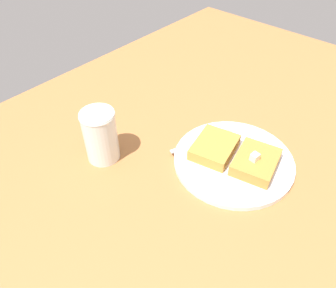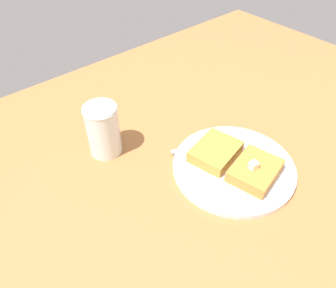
# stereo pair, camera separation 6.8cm
# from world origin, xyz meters

# --- Properties ---
(table_surface) EXTENTS (1.18, 1.18, 0.02)m
(table_surface) POSITION_xyz_m (0.00, 0.00, 0.01)
(table_surface) COLOR #A16537
(table_surface) RESTS_ON ground
(plate) EXTENTS (0.26, 0.26, 0.01)m
(plate) POSITION_xyz_m (0.01, 0.12, 0.03)
(plate) COLOR silver
(plate) RESTS_ON table_surface
(toast_slice_left) EXTENTS (0.10, 0.12, 0.03)m
(toast_slice_left) POSITION_xyz_m (-0.04, 0.11, 0.05)
(toast_slice_left) COLOR #AF7832
(toast_slice_left) RESTS_ON plate
(toast_slice_middle) EXTENTS (0.10, 0.12, 0.03)m
(toast_slice_middle) POSITION_xyz_m (0.05, 0.13, 0.05)
(toast_slice_middle) COLOR #B18133
(toast_slice_middle) RESTS_ON plate
(butter_pat_primary) EXTENTS (0.02, 0.02, 0.02)m
(butter_pat_primary) POSITION_xyz_m (-0.04, 0.12, 0.07)
(butter_pat_primary) COLOR #F2ECCB
(butter_pat_primary) RESTS_ON toast_slice_left
(fork) EXTENTS (0.07, 0.15, 0.00)m
(fork) POSITION_xyz_m (0.09, 0.11, 0.04)
(fork) COLOR silver
(fork) RESTS_ON plate
(syrup_jar) EXTENTS (0.07, 0.07, 0.12)m
(syrup_jar) POSITION_xyz_m (0.23, 0.29, 0.08)
(syrup_jar) COLOR #4C1B05
(syrup_jar) RESTS_ON table_surface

